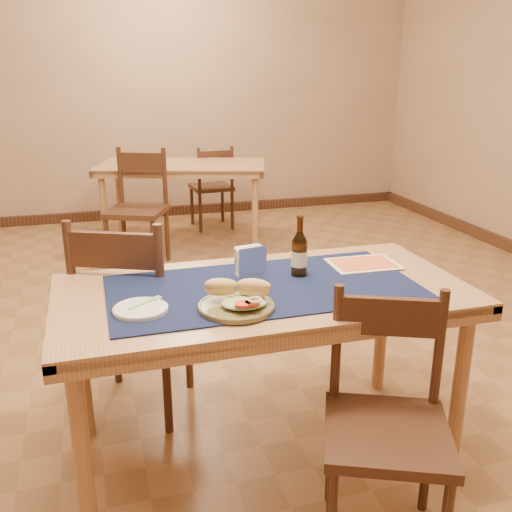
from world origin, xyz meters
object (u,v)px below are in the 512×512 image
object	(u,v)px
beer_bottle	(299,254)
sandwich_plate	(238,301)
main_table	(263,307)
chair_main_near	(387,421)
napkin_holder	(251,261)
chair_main_far	(132,313)
back_table	(182,173)

from	to	relation	value
beer_bottle	sandwich_plate	bearing A→B (deg)	-141.15
main_table	chair_main_near	size ratio (longest dim) A/B	1.83
main_table	napkin_holder	xyz separation A→B (m)	(-0.01, 0.15, 0.14)
main_table	chair_main_far	bearing A→B (deg)	136.60
chair_main_near	beer_bottle	world-z (taller)	beer_bottle
chair_main_near	sandwich_plate	xyz separation A→B (m)	(-0.41, 0.37, 0.33)
chair_main_far	beer_bottle	size ratio (longest dim) A/B	3.90
main_table	napkin_holder	distance (m)	0.21
chair_main_far	beer_bottle	distance (m)	0.84
main_table	back_table	world-z (taller)	same
back_table	chair_main_near	bearing A→B (deg)	-89.12
beer_bottle	napkin_holder	world-z (taller)	beer_bottle
sandwich_plate	back_table	bearing A→B (deg)	84.02
chair_main_far	napkin_holder	bearing A→B (deg)	-32.60
beer_bottle	chair_main_far	bearing A→B (deg)	150.47
chair_main_near	beer_bottle	xyz separation A→B (m)	(-0.08, 0.64, 0.39)
sandwich_plate	napkin_holder	bearing A→B (deg)	67.27
main_table	sandwich_plate	world-z (taller)	sandwich_plate
back_table	chair_main_far	xyz separation A→B (m)	(-0.69, -2.71, -0.16)
chair_main_near	napkin_holder	bearing A→B (deg)	110.72
main_table	chair_main_far	xyz separation A→B (m)	(-0.48, 0.46, -0.16)
main_table	beer_bottle	size ratio (longest dim) A/B	6.38
chair_main_near	napkin_holder	size ratio (longest dim) A/B	6.12
sandwich_plate	beer_bottle	distance (m)	0.43
back_table	beer_bottle	world-z (taller)	beer_bottle
main_table	back_table	xyz separation A→B (m)	(0.20, 3.17, -0.00)
back_table	chair_main_far	distance (m)	2.80
napkin_holder	beer_bottle	bearing A→B (deg)	-20.83
main_table	chair_main_near	world-z (taller)	chair_main_near
main_table	napkin_holder	world-z (taller)	napkin_holder
chair_main_far	chair_main_near	xyz separation A→B (m)	(0.74, -1.01, -0.05)
chair_main_far	back_table	bearing A→B (deg)	75.77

